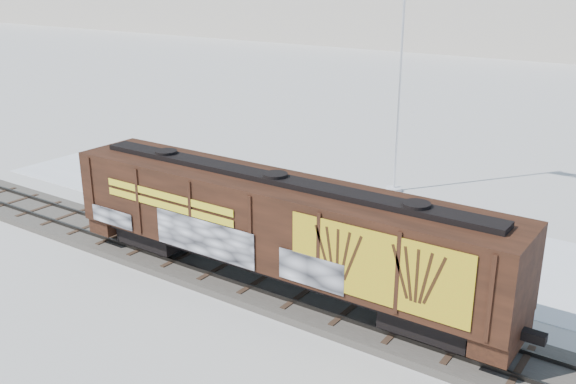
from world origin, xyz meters
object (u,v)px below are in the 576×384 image
Objects in this scene: car_silver at (251,195)px; car_white at (389,222)px; hopper_railcar at (276,225)px; car_dark at (353,217)px; flagpole at (400,107)px.

car_white is at bearing -78.90° from car_silver.
car_white is (1.15, 7.23, -1.98)m from hopper_railcar.
car_white reaches higher than car_dark.
hopper_railcar is at bearing -128.86° from car_silver.
car_white reaches higher than car_silver.
flagpole is at bearing -28.24° from car_silver.
car_silver is at bearing 77.20° from car_dark.
car_white is (2.69, -6.36, -3.94)m from flagpole.
car_dark is at bearing -78.73° from car_silver.
car_silver is (-6.45, 6.74, -2.08)m from hopper_railcar.
car_silver is at bearing 76.97° from car_white.
car_silver is at bearing -125.63° from flagpole.
car_white is at bearing -67.06° from flagpole.
hopper_railcar is 13.82m from flagpole.
car_dark is at bearing 76.43° from car_white.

